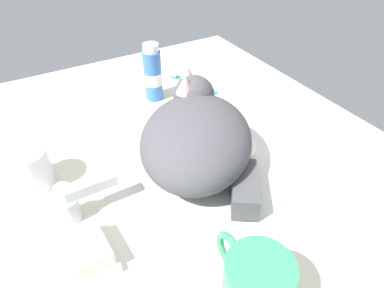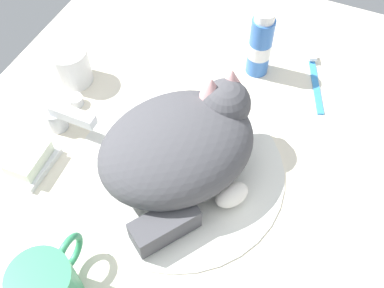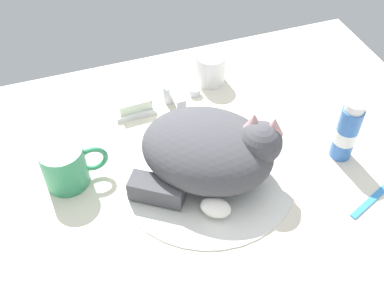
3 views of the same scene
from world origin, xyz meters
TOP-DOWN VIEW (x-y plane):
  - ground_plane at (0.00, 0.00)cm, footprint 110.00×82.50cm
  - sink_basin at (0.00, 0.00)cm, footprint 35.39×35.39cm
  - faucet at (0.00, 22.34)cm, footprint 14.48×10.12cm
  - cat at (0.55, -0.62)cm, footprint 32.35×30.90cm
  - coffee_mug at (-25.82, 6.88)cm, footprint 12.61×8.39cm
  - rinse_cup at (11.00, 27.13)cm, footprint 7.12×7.12cm
  - soap_dish at (-8.93, 22.91)cm, footprint 9.00×6.40cm
  - soap_bar at (-8.93, 22.91)cm, footprint 7.62×5.34cm
  - toothpaste_bottle at (27.62, -4.24)cm, footprint 4.42×4.42cm
  - toothbrush at (29.46, -15.55)cm, footprint 14.69×6.90cm

SIDE VIEW (x-z plane):
  - ground_plane at x=0.00cm, z-range -3.00..0.00cm
  - sink_basin at x=0.00cm, z-range 0.00..0.64cm
  - toothbrush at x=29.46cm, z-range -0.28..1.32cm
  - soap_dish at x=-8.93cm, z-range 0.00..1.20cm
  - soap_bar at x=-8.93cm, z-range 1.20..3.63cm
  - faucet at x=0.00cm, z-range -0.40..5.77cm
  - rinse_cup at x=11.00cm, z-range 0.00..7.32cm
  - coffee_mug at x=-25.82cm, z-range 0.00..9.01cm
  - toothpaste_bottle at x=27.62cm, z-range -0.47..13.52cm
  - cat at x=0.55cm, z-range -0.39..14.44cm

